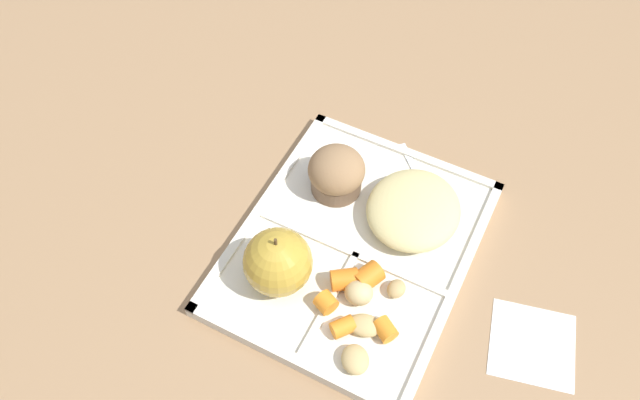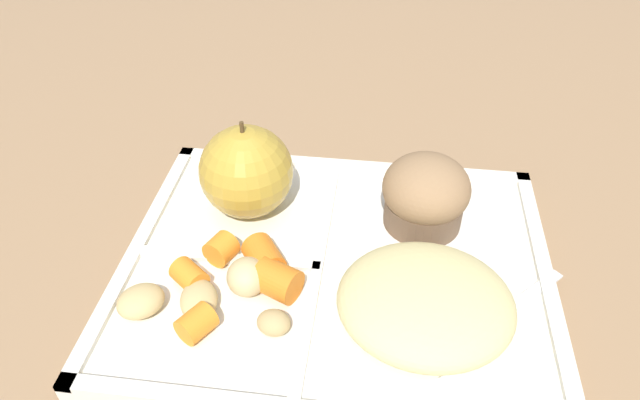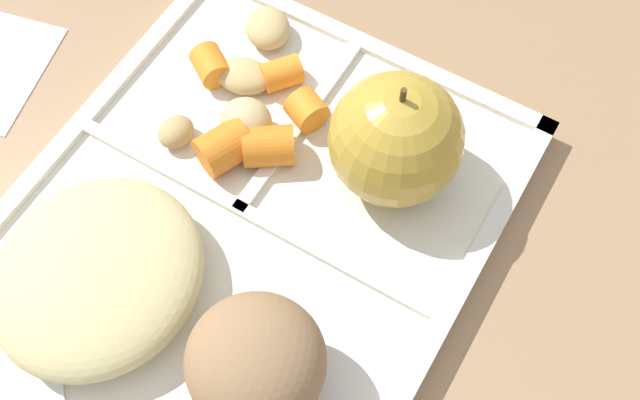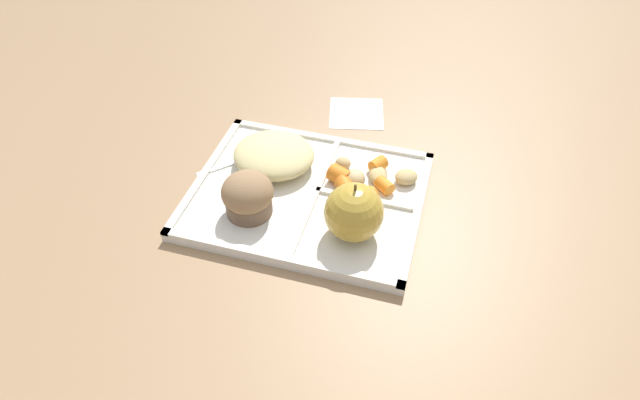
{
  "view_description": "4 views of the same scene",
  "coord_description": "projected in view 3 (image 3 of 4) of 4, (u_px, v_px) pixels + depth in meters",
  "views": [
    {
      "loc": [
        -0.39,
        -0.15,
        0.7
      ],
      "look_at": [
        0.02,
        0.06,
        0.05
      ],
      "focal_mm": 35.67,
      "sensor_mm": 36.0,
      "label": 1
    },
    {
      "loc": [
        0.03,
        -0.33,
        0.36
      ],
      "look_at": [
        -0.02,
        0.05,
        0.04
      ],
      "focal_mm": 32.47,
      "sensor_mm": 36.0,
      "label": 2
    },
    {
      "loc": [
        0.15,
        0.15,
        0.45
      ],
      "look_at": [
        -0.03,
        0.04,
        0.04
      ],
      "focal_mm": 44.09,
      "sensor_mm": 36.0,
      "label": 3
    },
    {
      "loc": [
        -0.18,
        0.57,
        0.58
      ],
      "look_at": [
        -0.03,
        0.04,
        0.05
      ],
      "focal_mm": 30.61,
      "sensor_mm": 36.0,
      "label": 4
    }
  ],
  "objects": [
    {
      "name": "carrot_slice_edge",
      "position": [
        224.0,
        147.0,
        0.5
      ],
      "size": [
        0.04,
        0.04,
        0.03
      ],
      "primitive_type": "cylinder",
      "rotation": [
        0.0,
        1.57,
        2.72
      ],
      "color": "orange",
      "rests_on": "lunch_tray"
    },
    {
      "name": "meatball_back",
      "position": [
        119.0,
        268.0,
        0.45
      ],
      "size": [
        0.04,
        0.04,
        0.04
      ],
      "primitive_type": "sphere",
      "color": "brown",
      "rests_on": "lunch_tray"
    },
    {
      "name": "bran_muffin",
      "position": [
        257.0,
        365.0,
        0.41
      ],
      "size": [
        0.07,
        0.07,
        0.07
      ],
      "color": "brown",
      "rests_on": "lunch_tray"
    },
    {
      "name": "carrot_slice_large",
      "position": [
        282.0,
        73.0,
        0.53
      ],
      "size": [
        0.03,
        0.03,
        0.02
      ],
      "primitive_type": "cylinder",
      "rotation": [
        0.0,
        1.57,
        2.48
      ],
      "color": "orange",
      "rests_on": "lunch_tray"
    },
    {
      "name": "meatball_center",
      "position": [
        99.0,
        277.0,
        0.45
      ],
      "size": [
        0.03,
        0.03,
        0.03
      ],
      "primitive_type": "sphere",
      "color": "brown",
      "rests_on": "lunch_tray"
    },
    {
      "name": "carrot_slice_small",
      "position": [
        269.0,
        146.0,
        0.5
      ],
      "size": [
        0.04,
        0.04,
        0.03
      ],
      "primitive_type": "cylinder",
      "rotation": [
        0.0,
        1.57,
        2.18
      ],
      "color": "orange",
      "rests_on": "lunch_tray"
    },
    {
      "name": "potato_chunk_browned",
      "position": [
        246.0,
        121.0,
        0.51
      ],
      "size": [
        0.04,
        0.04,
        0.03
      ],
      "primitive_type": "ellipsoid",
      "rotation": [
        0.0,
        0.0,
        4.9
      ],
      "color": "tan",
      "rests_on": "lunch_tray"
    },
    {
      "name": "lunch_tray",
      "position": [
        240.0,
        237.0,
        0.49
      ],
      "size": [
        0.35,
        0.28,
        0.02
      ],
      "color": "silver",
      "rests_on": "ground"
    },
    {
      "name": "potato_chunk_wedge",
      "position": [
        176.0,
        132.0,
        0.51
      ],
      "size": [
        0.03,
        0.02,
        0.02
      ],
      "primitive_type": "ellipsoid",
      "rotation": [
        0.0,
        0.0,
        6.13
      ],
      "color": "tan",
      "rests_on": "lunch_tray"
    },
    {
      "name": "potato_chunk_large",
      "position": [
        268.0,
        28.0,
        0.55
      ],
      "size": [
        0.05,
        0.05,
        0.02
      ],
      "primitive_type": "ellipsoid",
      "rotation": [
        0.0,
        0.0,
        5.4
      ],
      "color": "tan",
      "rests_on": "lunch_tray"
    },
    {
      "name": "meatball_side",
      "position": [
        97.0,
        277.0,
        0.45
      ],
      "size": [
        0.03,
        0.03,
        0.03
      ],
      "primitive_type": "sphere",
      "color": "#755B4C",
      "rests_on": "lunch_tray"
    },
    {
      "name": "carrot_slice_tilted",
      "position": [
        211.0,
        66.0,
        0.53
      ],
      "size": [
        0.03,
        0.03,
        0.02
      ],
      "primitive_type": "cylinder",
      "rotation": [
        0.0,
        1.57,
        1.0
      ],
      "color": "orange",
      "rests_on": "lunch_tray"
    },
    {
      "name": "green_apple",
      "position": [
        396.0,
        140.0,
        0.47
      ],
      "size": [
        0.08,
        0.08,
        0.09
      ],
      "color": "#B79333",
      "rests_on": "lunch_tray"
    },
    {
      "name": "ground",
      "position": [
        240.0,
        243.0,
        0.5
      ],
      "size": [
        6.0,
        6.0,
        0.0
      ],
      "primitive_type": "plane",
      "color": "#997551"
    },
    {
      "name": "meatball_front",
      "position": [
        101.0,
        269.0,
        0.45
      ],
      "size": [
        0.04,
        0.04,
        0.04
      ],
      "primitive_type": "sphere",
      "color": "brown",
      "rests_on": "lunch_tray"
    },
    {
      "name": "egg_noodle_pile",
      "position": [
        97.0,
        275.0,
        0.45
      ],
      "size": [
        0.13,
        0.12,
        0.04
      ],
      "primitive_type": "ellipsoid",
      "color": "#D6C684",
      "rests_on": "lunch_tray"
    },
    {
      "name": "plastic_fork",
      "position": [
        53.0,
        354.0,
        0.45
      ],
      "size": [
        0.11,
        0.11,
        0.0
      ],
      "color": "white",
      "rests_on": "lunch_tray"
    },
    {
      "name": "potato_chunk_golden",
      "position": [
        244.0,
        76.0,
        0.53
      ],
      "size": [
        0.04,
        0.04,
        0.02
      ],
      "primitive_type": "ellipsoid",
      "rotation": [
        0.0,
        0.0,
        4.98
      ],
      "color": "tan",
      "rests_on": "lunch_tray"
    },
    {
      "name": "carrot_slice_back",
      "position": [
        307.0,
        110.0,
        0.51
      ],
      "size": [
        0.03,
        0.03,
        0.02
      ],
      "primitive_type": "cylinder",
      "rotation": [
        0.0,
        1.57,
        4.28
      ],
      "color": "orange",
      "rests_on": "lunch_tray"
    }
  ]
}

